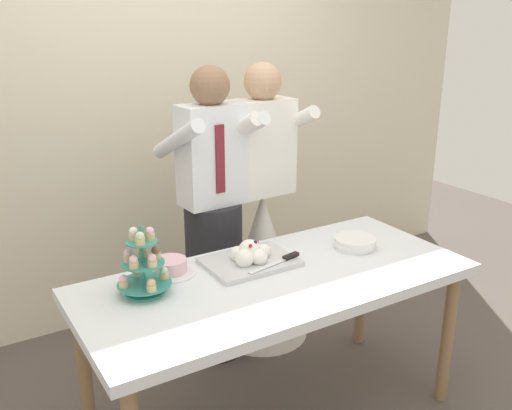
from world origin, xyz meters
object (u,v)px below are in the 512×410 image
object	(u,v)px
cupcake_stand	(143,267)
main_cake_tray	(250,257)
person_groom	(214,233)
person_bride	(262,247)
round_cake	(170,267)
plate_stack	(355,243)
dessert_table	(277,291)

from	to	relation	value
cupcake_stand	main_cake_tray	size ratio (longest dim) A/B	0.70
main_cake_tray	person_groom	distance (m)	0.53
person_groom	person_bride	bearing A→B (deg)	3.72
round_cake	person_groom	xyz separation A→B (m)	(0.44, 0.41, -0.06)
cupcake_stand	plate_stack	size ratio (longest dim) A/B	1.41
cupcake_stand	person_groom	xyz separation A→B (m)	(0.61, 0.54, -0.15)
plate_stack	person_bride	bearing A→B (deg)	102.98
main_cake_tray	person_groom	size ratio (longest dim) A/B	0.26
dessert_table	person_bride	bearing A→B (deg)	62.66
cupcake_stand	dessert_table	bearing A→B (deg)	-15.10
main_cake_tray	plate_stack	bearing A→B (deg)	-10.33
cupcake_stand	round_cake	bearing A→B (deg)	36.44
cupcake_stand	person_groom	size ratio (longest dim) A/B	0.18
dessert_table	cupcake_stand	world-z (taller)	cupcake_stand
round_cake	dessert_table	bearing A→B (deg)	-34.99
dessert_table	person_groom	distance (m)	0.70
cupcake_stand	person_groom	bearing A→B (deg)	41.67
main_cake_tray	round_cake	bearing A→B (deg)	163.37
round_cake	person_bride	size ratio (longest dim) A/B	0.14
person_bride	person_groom	bearing A→B (deg)	-176.28
dessert_table	round_cake	size ratio (longest dim) A/B	7.50
dessert_table	person_bride	size ratio (longest dim) A/B	1.08
dessert_table	person_groom	size ratio (longest dim) A/B	1.08
plate_stack	person_groom	xyz separation A→B (m)	(-0.48, 0.62, -0.06)
dessert_table	plate_stack	bearing A→B (deg)	7.77
plate_stack	round_cake	world-z (taller)	round_cake
plate_stack	main_cake_tray	bearing A→B (deg)	169.67
round_cake	person_groom	bearing A→B (deg)	43.52
dessert_table	main_cake_tray	distance (m)	0.21
main_cake_tray	plate_stack	size ratio (longest dim) A/B	2.00
cupcake_stand	plate_stack	xyz separation A→B (m)	(1.09, -0.08, -0.09)
round_cake	person_bride	world-z (taller)	person_bride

